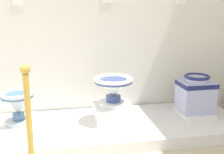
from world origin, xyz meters
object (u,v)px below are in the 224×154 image
at_px(plinth_block_broad_patterned, 20,128).
at_px(plinth_block_tall_cobalt, 113,113).
at_px(antique_toilet_broad_patterned, 17,103).
at_px(antique_toilet_tall_cobalt, 113,87).
at_px(plinth_block_slender_white, 194,113).
at_px(antique_toilet_slender_white, 196,92).

distance_m(plinth_block_broad_patterned, plinth_block_tall_cobalt, 0.97).
xyz_separation_m(antique_toilet_broad_patterned, plinth_block_tall_cobalt, (0.96, 0.10, -0.21)).
xyz_separation_m(plinth_block_tall_cobalt, antique_toilet_tall_cobalt, (-0.00, 0.00, 0.29)).
bearing_deg(plinth_block_slender_white, antique_toilet_tall_cobalt, 179.81).
relative_size(plinth_block_broad_patterned, plinth_block_slender_white, 0.83).
distance_m(antique_toilet_broad_patterned, antique_toilet_slender_white, 1.91).
height_order(plinth_block_tall_cobalt, antique_toilet_slender_white, antique_toilet_slender_white).
height_order(antique_toilet_broad_patterned, plinth_block_slender_white, antique_toilet_broad_patterned).
distance_m(plinth_block_broad_patterned, antique_toilet_tall_cobalt, 1.02).
bearing_deg(plinth_block_tall_cobalt, plinth_block_broad_patterned, -174.16).
distance_m(antique_toilet_broad_patterned, plinth_block_slender_white, 1.93).
distance_m(plinth_block_tall_cobalt, antique_toilet_tall_cobalt, 0.29).
xyz_separation_m(antique_toilet_tall_cobalt, antique_toilet_slender_white, (0.95, -0.00, -0.11)).
height_order(antique_toilet_tall_cobalt, plinth_block_slender_white, antique_toilet_tall_cobalt).
xyz_separation_m(plinth_block_broad_patterned, antique_toilet_tall_cobalt, (0.96, 0.10, 0.34)).
bearing_deg(plinth_block_broad_patterned, plinth_block_slender_white, 2.86).
bearing_deg(plinth_block_tall_cobalt, antique_toilet_slender_white, -0.19).
xyz_separation_m(plinth_block_tall_cobalt, plinth_block_slender_white, (0.95, -0.00, -0.07)).
height_order(plinth_block_tall_cobalt, antique_toilet_tall_cobalt, antique_toilet_tall_cobalt).
height_order(antique_toilet_tall_cobalt, antique_toilet_slender_white, antique_toilet_tall_cobalt).
distance_m(plinth_block_broad_patterned, antique_toilet_slender_white, 1.92).
height_order(plinth_block_tall_cobalt, plinth_block_slender_white, plinth_block_tall_cobalt).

